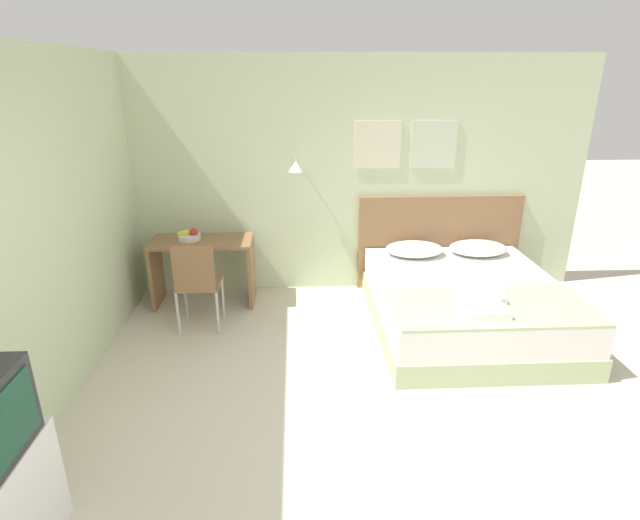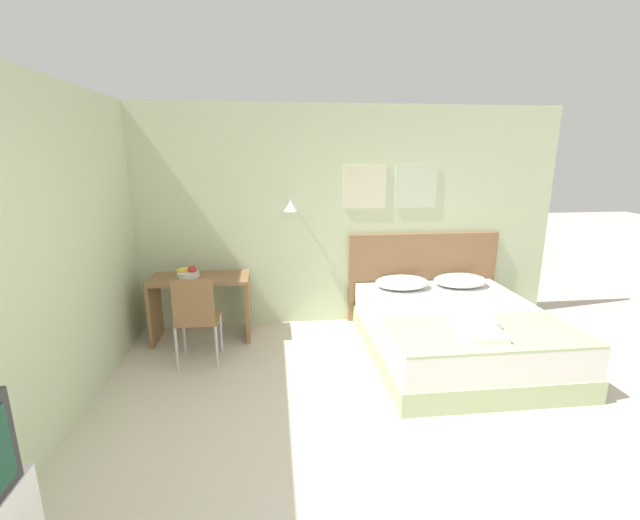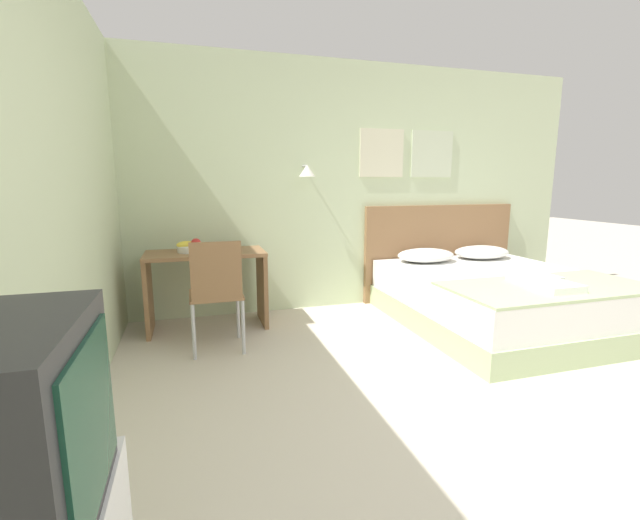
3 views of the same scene
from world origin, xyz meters
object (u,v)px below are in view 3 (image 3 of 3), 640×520
pillow_left (426,255)px  throw_blanket (550,287)px  folded_towel_near_foot (534,279)px  folded_towel_mid_bed (556,287)px  bed (498,300)px  desk_chair (216,288)px  fruit_bowl (191,247)px  pillow_right (482,252)px  desk (207,276)px  headboard (439,252)px

pillow_left → throw_blanket: bearing=-75.1°
folded_towel_near_foot → folded_towel_mid_bed: 0.30m
pillow_left → bed: bearing=-64.5°
bed → desk_chair: (-2.67, 0.07, 0.30)m
bed → desk_chair: size_ratio=2.24×
folded_towel_near_foot → fruit_bowl: (-2.82, 1.22, 0.22)m
bed → pillow_right: (0.36, 0.77, 0.33)m
folded_towel_mid_bed → fruit_bowl: bearing=151.2°
folded_towel_mid_bed → fruit_bowl: (-2.76, 1.52, 0.22)m
desk → desk_chair: 0.67m
headboard → desk: (-2.72, -0.33, -0.05)m
bed → folded_towel_near_foot: 0.56m
headboard → desk_chair: 2.85m
pillow_left → fruit_bowl: bearing=-180.0°
folded_towel_near_foot → folded_towel_mid_bed: bearing=-102.1°
pillow_right → bed: bearing=-115.5°
throw_blanket → folded_towel_mid_bed: folded_towel_mid_bed is taller
headboard → folded_towel_near_foot: size_ratio=5.39×
bed → headboard: 1.12m
headboard → pillow_left: 0.48m
headboard → desk_chair: bearing=-159.4°
pillow_left → fruit_bowl: (-2.49, -0.00, 0.20)m
bed → pillow_right: bearing=64.5°
throw_blanket → fruit_bowl: fruit_bowl is taller
pillow_left → folded_towel_mid_bed: 1.54m
fruit_bowl → desk_chair: bearing=-75.3°
desk → fruit_bowl: (-0.13, 0.02, 0.27)m
fruit_bowl → pillow_right: bearing=0.0°
headboard → folded_towel_near_foot: bearing=-91.2°
desk → fruit_bowl: fruit_bowl is taller
pillow_right → folded_towel_mid_bed: pillow_right is taller
pillow_right → folded_towel_mid_bed: bearing=-106.8°
desk → fruit_bowl: bearing=170.2°
pillow_right → pillow_left: bearing=180.0°
bed → pillow_left: bearing=115.5°
headboard → folded_towel_mid_bed: size_ratio=5.86×
headboard → desk: size_ratio=1.76×
desk_chair → pillow_right: bearing=12.8°
pillow_right → desk_chair: bearing=-167.2°
pillow_left → pillow_right: (0.73, 0.00, 0.00)m
throw_blanket → desk_chair: 2.76m
throw_blanket → desk: size_ratio=1.60×
bed → throw_blanket: (0.00, -0.61, 0.27)m
bed → fruit_bowl: 3.00m
bed → folded_towel_mid_bed: size_ratio=6.38×
bed → throw_blanket: 0.67m
folded_towel_near_foot → bed: bearing=86.1°
desk_chair → bed: bearing=-1.6°
pillow_left → throw_blanket: 1.42m
headboard → throw_blanket: (0.00, -1.68, -0.03)m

